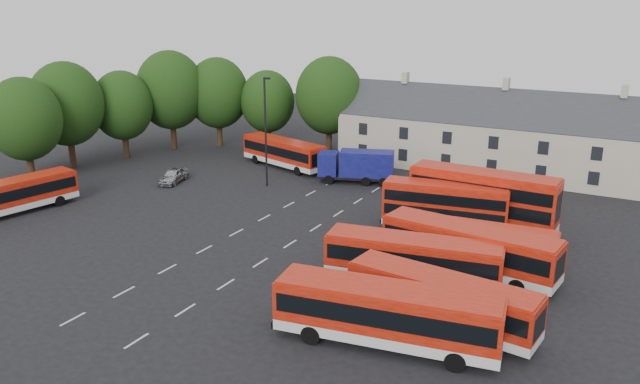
{
  "coord_description": "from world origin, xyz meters",
  "views": [
    {
      "loc": [
        28.16,
        -35.43,
        17.77
      ],
      "look_at": [
        4.0,
        8.56,
        2.2
      ],
      "focal_mm": 35.0,
      "sensor_mm": 36.0,
      "label": 1
    }
  ],
  "objects_px": {
    "bus_west": "(14,193)",
    "silver_car": "(173,175)",
    "bus_row_a": "(387,311)",
    "lamppost": "(266,129)",
    "bus_dd_south": "(445,205)",
    "box_truck": "(357,165)"
  },
  "relations": [
    {
      "from": "silver_car",
      "to": "box_truck",
      "type": "bearing_deg",
      "value": 14.48
    },
    {
      "from": "bus_row_a",
      "to": "lamppost",
      "type": "xyz_separation_m",
      "value": [
        -22.05,
        21.9,
        3.7
      ]
    },
    {
      "from": "bus_row_a",
      "to": "bus_west",
      "type": "distance_m",
      "value": 36.82
    },
    {
      "from": "bus_row_a",
      "to": "bus_dd_south",
      "type": "xyz_separation_m",
      "value": [
        -2.68,
        18.04,
        0.23
      ]
    },
    {
      "from": "box_truck",
      "to": "bus_row_a",
      "type": "bearing_deg",
      "value": -81.17
    },
    {
      "from": "bus_row_a",
      "to": "lamppost",
      "type": "distance_m",
      "value": 31.3
    },
    {
      "from": "bus_row_a",
      "to": "bus_west",
      "type": "bearing_deg",
      "value": 163.95
    },
    {
      "from": "bus_west",
      "to": "silver_car",
      "type": "xyz_separation_m",
      "value": [
        5.48,
        13.88,
        -1.07
      ]
    },
    {
      "from": "bus_dd_south",
      "to": "silver_car",
      "type": "bearing_deg",
      "value": 170.06
    },
    {
      "from": "bus_west",
      "to": "silver_car",
      "type": "distance_m",
      "value": 14.96
    },
    {
      "from": "silver_car",
      "to": "lamppost",
      "type": "bearing_deg",
      "value": 7.03
    },
    {
      "from": "bus_dd_south",
      "to": "bus_west",
      "type": "distance_m",
      "value": 36.45
    },
    {
      "from": "bus_row_a",
      "to": "lamppost",
      "type": "height_order",
      "value": "lamppost"
    },
    {
      "from": "lamppost",
      "to": "bus_dd_south",
      "type": "bearing_deg",
      "value": -11.28
    },
    {
      "from": "bus_row_a",
      "to": "box_truck",
      "type": "height_order",
      "value": "bus_row_a"
    },
    {
      "from": "box_truck",
      "to": "bus_dd_south",
      "type": "bearing_deg",
      "value": -57.05
    },
    {
      "from": "silver_car",
      "to": "bus_west",
      "type": "bearing_deg",
      "value": -125.62
    },
    {
      "from": "bus_row_a",
      "to": "silver_car",
      "type": "relative_size",
      "value": 2.9
    },
    {
      "from": "box_truck",
      "to": "lamppost",
      "type": "xyz_separation_m",
      "value": [
        -7.29,
        -5.4,
        3.89
      ]
    },
    {
      "from": "bus_dd_south",
      "to": "box_truck",
      "type": "height_order",
      "value": "bus_dd_south"
    },
    {
      "from": "bus_dd_south",
      "to": "box_truck",
      "type": "distance_m",
      "value": 15.22
    },
    {
      "from": "box_truck",
      "to": "lamppost",
      "type": "relative_size",
      "value": 0.73
    }
  ]
}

